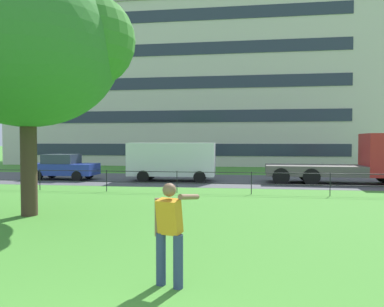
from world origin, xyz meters
TOP-DOWN VIEW (x-y plane):
  - street_strip at (0.00, 19.38)m, footprint 80.00×7.28m
  - park_fence at (0.00, 13.81)m, footprint 30.00×0.04m
  - tree_large_lawn at (-5.18, 8.48)m, footprint 6.19×5.83m
  - person_thrower at (0.14, 3.20)m, footprint 0.69×0.74m
  - car_blue_far_left at (-9.54, 18.50)m, footprint 4.03×1.86m
  - panel_van_far_right at (-2.81, 18.59)m, footprint 5.06×2.22m
  - flatbed_truck_center at (7.34, 18.47)m, footprint 7.38×2.66m
  - apartment_building_background at (-4.45, 39.04)m, footprint 36.11×16.22m

SIDE VIEW (x-z plane):
  - street_strip at x=0.00m, z-range 0.00..0.01m
  - park_fence at x=0.00m, z-range 0.17..1.17m
  - car_blue_far_left at x=-9.54m, z-range 0.01..1.55m
  - person_thrower at x=0.14m, z-range 0.07..1.74m
  - flatbed_truck_center at x=7.34m, z-range -0.16..2.59m
  - panel_van_far_right at x=-2.81m, z-range 0.15..2.39m
  - tree_large_lawn at x=-5.18m, z-range 1.43..9.11m
  - apartment_building_background at x=-4.45m, z-range 0.00..15.78m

